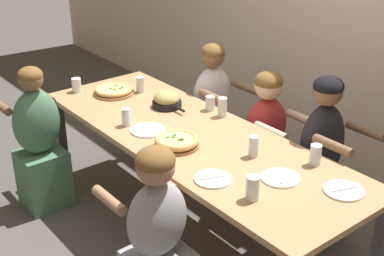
{
  "coord_description": "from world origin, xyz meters",
  "views": [
    {
      "loc": [
        2.53,
        -2.02,
        2.35
      ],
      "look_at": [
        0.0,
        0.0,
        0.84
      ],
      "focal_mm": 50.0,
      "sensor_mm": 36.0,
      "label": 1
    }
  ],
  "objects_px": {
    "drinking_glass_d": "(126,118)",
    "drinking_glass_h": "(315,156)",
    "diner_far_center": "(265,146)",
    "drinking_glass_c": "(141,84)",
    "diner_near_left": "(39,145)",
    "diner_far_midright": "(320,167)",
    "pizza_board_main": "(114,91)",
    "empty_plate_b": "(148,130)",
    "drinking_glass_f": "(210,103)",
    "empty_plate_d": "(213,179)",
    "empty_plate_c": "(280,178)",
    "drinking_glass_a": "(253,189)",
    "pizza_board_second": "(177,141)",
    "drinking_glass_g": "(222,108)",
    "diner_near_midright": "(158,244)",
    "empty_plate_a": "(344,190)",
    "drinking_glass_e": "(77,85)",
    "skillet_bowl": "(167,100)",
    "drinking_glass_b": "(254,148)",
    "diner_far_midleft": "(212,117)"
  },
  "relations": [
    {
      "from": "drinking_glass_d",
      "to": "drinking_glass_h",
      "type": "bearing_deg",
      "value": 26.13
    },
    {
      "from": "diner_far_center",
      "to": "drinking_glass_c",
      "type": "bearing_deg",
      "value": -62.14
    },
    {
      "from": "diner_near_left",
      "to": "drinking_glass_h",
      "type": "bearing_deg",
      "value": -61.32
    },
    {
      "from": "diner_far_midright",
      "to": "drinking_glass_c",
      "type": "bearing_deg",
      "value": -71.23
    },
    {
      "from": "pizza_board_main",
      "to": "drinking_glass_d",
      "type": "height_order",
      "value": "drinking_glass_d"
    },
    {
      "from": "empty_plate_b",
      "to": "drinking_glass_f",
      "type": "distance_m",
      "value": 0.57
    },
    {
      "from": "empty_plate_b",
      "to": "empty_plate_d",
      "type": "relative_size",
      "value": 1.09
    },
    {
      "from": "drinking_glass_d",
      "to": "diner_far_midright",
      "type": "distance_m",
      "value": 1.38
    },
    {
      "from": "empty_plate_c",
      "to": "drinking_glass_a",
      "type": "relative_size",
      "value": 1.64
    },
    {
      "from": "pizza_board_second",
      "to": "drinking_glass_g",
      "type": "relative_size",
      "value": 2.02
    },
    {
      "from": "empty_plate_d",
      "to": "diner_near_midright",
      "type": "relative_size",
      "value": 0.2
    },
    {
      "from": "diner_near_midright",
      "to": "diner_far_center",
      "type": "height_order",
      "value": "diner_near_midright"
    },
    {
      "from": "empty_plate_a",
      "to": "drinking_glass_e",
      "type": "bearing_deg",
      "value": -169.39
    },
    {
      "from": "empty_plate_a",
      "to": "empty_plate_b",
      "type": "distance_m",
      "value": 1.38
    },
    {
      "from": "drinking_glass_e",
      "to": "diner_far_center",
      "type": "distance_m",
      "value": 1.58
    },
    {
      "from": "empty_plate_a",
      "to": "skillet_bowl",
      "type": "bearing_deg",
      "value": -178.32
    },
    {
      "from": "empty_plate_b",
      "to": "diner_far_midright",
      "type": "distance_m",
      "value": 1.21
    },
    {
      "from": "pizza_board_main",
      "to": "diner_far_center",
      "type": "distance_m",
      "value": 1.27
    },
    {
      "from": "skillet_bowl",
      "to": "drinking_glass_h",
      "type": "xyz_separation_m",
      "value": [
        1.28,
        0.16,
        0.01
      ]
    },
    {
      "from": "empty_plate_a",
      "to": "drinking_glass_c",
      "type": "xyz_separation_m",
      "value": [
        -1.96,
        -0.03,
        0.06
      ]
    },
    {
      "from": "drinking_glass_b",
      "to": "diner_far_center",
      "type": "xyz_separation_m",
      "value": [
        -0.43,
        0.56,
        -0.34
      ]
    },
    {
      "from": "empty_plate_d",
      "to": "drinking_glass_e",
      "type": "height_order",
      "value": "drinking_glass_e"
    },
    {
      "from": "pizza_board_second",
      "to": "diner_far_midright",
      "type": "height_order",
      "value": "diner_far_midright"
    },
    {
      "from": "drinking_glass_e",
      "to": "skillet_bowl",
      "type": "bearing_deg",
      "value": 28.38
    },
    {
      "from": "pizza_board_second",
      "to": "drinking_glass_b",
      "type": "relative_size",
      "value": 2.13
    },
    {
      "from": "empty_plate_d",
      "to": "drinking_glass_h",
      "type": "relative_size",
      "value": 1.68
    },
    {
      "from": "empty_plate_d",
      "to": "drinking_glass_f",
      "type": "distance_m",
      "value": 1.02
    },
    {
      "from": "drinking_glass_c",
      "to": "diner_near_midright",
      "type": "relative_size",
      "value": 0.11
    },
    {
      "from": "drinking_glass_e",
      "to": "drinking_glass_h",
      "type": "height_order",
      "value": "drinking_glass_h"
    },
    {
      "from": "drinking_glass_d",
      "to": "drinking_glass_g",
      "type": "xyz_separation_m",
      "value": [
        0.3,
        0.63,
        0.01
      ]
    },
    {
      "from": "diner_far_midleft",
      "to": "diner_far_midright",
      "type": "bearing_deg",
      "value": 90.0
    },
    {
      "from": "drinking_glass_f",
      "to": "empty_plate_c",
      "type": "bearing_deg",
      "value": -18.34
    },
    {
      "from": "drinking_glass_f",
      "to": "diner_far_center",
      "type": "bearing_deg",
      "value": 44.5
    },
    {
      "from": "drinking_glass_h",
      "to": "diner_far_center",
      "type": "height_order",
      "value": "diner_far_center"
    },
    {
      "from": "drinking_glass_b",
      "to": "drinking_glass_h",
      "type": "distance_m",
      "value": 0.37
    },
    {
      "from": "drinking_glass_e",
      "to": "drinking_glass_h",
      "type": "distance_m",
      "value": 2.06
    },
    {
      "from": "drinking_glass_g",
      "to": "empty_plate_b",
      "type": "bearing_deg",
      "value": -102.89
    },
    {
      "from": "skillet_bowl",
      "to": "drinking_glass_g",
      "type": "distance_m",
      "value": 0.44
    },
    {
      "from": "drinking_glass_d",
      "to": "diner_far_center",
      "type": "bearing_deg",
      "value": 63.97
    },
    {
      "from": "drinking_glass_f",
      "to": "diner_far_center",
      "type": "xyz_separation_m",
      "value": [
        0.3,
        0.3,
        -0.33
      ]
    },
    {
      "from": "pizza_board_second",
      "to": "drinking_glass_b",
      "type": "xyz_separation_m",
      "value": [
        0.4,
        0.29,
        0.03
      ]
    },
    {
      "from": "empty_plate_a",
      "to": "drinking_glass_b",
      "type": "bearing_deg",
      "value": -170.75
    },
    {
      "from": "drinking_glass_d",
      "to": "drinking_glass_h",
      "type": "relative_size",
      "value": 0.97
    },
    {
      "from": "empty_plate_a",
      "to": "empty_plate_b",
      "type": "height_order",
      "value": "same"
    },
    {
      "from": "drinking_glass_b",
      "to": "drinking_glass_c",
      "type": "relative_size",
      "value": 1.07
    },
    {
      "from": "skillet_bowl",
      "to": "empty_plate_b",
      "type": "distance_m",
      "value": 0.45
    },
    {
      "from": "drinking_glass_f",
      "to": "drinking_glass_h",
      "type": "relative_size",
      "value": 0.83
    },
    {
      "from": "drinking_glass_c",
      "to": "drinking_glass_e",
      "type": "relative_size",
      "value": 1.12
    },
    {
      "from": "pizza_board_main",
      "to": "drinking_glass_a",
      "type": "bearing_deg",
      "value": -7.16
    },
    {
      "from": "empty_plate_b",
      "to": "drinking_glass_d",
      "type": "distance_m",
      "value": 0.19
    }
  ]
}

